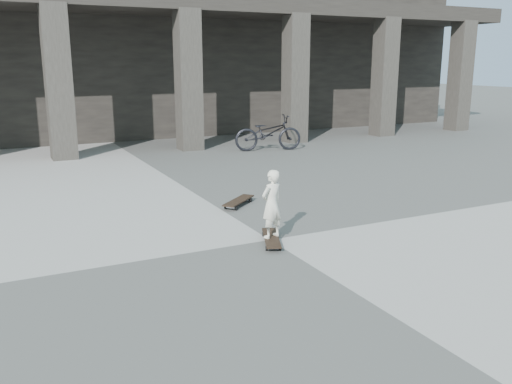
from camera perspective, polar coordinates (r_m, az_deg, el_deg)
name	(u,v)px	position (r m, az deg, el deg)	size (l,w,h in m)	color
ground	(270,240)	(7.97, 1.47, -5.06)	(90.00, 90.00, 0.00)	#4B4B49
colonnade	(90,47)	(20.76, -17.03, 14.34)	(28.00, 8.82, 6.00)	black
longboard	(271,238)	(7.82, 1.63, -4.90)	(0.54, 0.91, 0.09)	black
skateboard_spare	(239,201)	(9.82, -1.85, -0.98)	(0.83, 0.75, 0.11)	black
child	(272,204)	(7.67, 1.65, -1.27)	(0.36, 0.24, 0.99)	beige
bicycle	(268,133)	(15.90, 1.28, 6.23)	(0.69, 1.96, 1.03)	black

